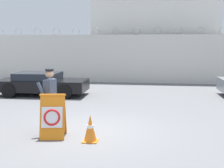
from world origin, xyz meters
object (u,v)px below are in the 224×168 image
at_px(security_guard, 50,97).
at_px(barricade_sign, 53,116).
at_px(parked_car_front_coupe, 42,83).
at_px(traffic_cone_mid, 90,129).

bearing_deg(security_guard, barricade_sign, 31.49).
relative_size(security_guard, parked_car_front_coupe, 0.42).
height_order(security_guard, traffic_cone_mid, security_guard).
relative_size(barricade_sign, traffic_cone_mid, 1.70).
bearing_deg(parked_car_front_coupe, barricade_sign, -68.37).
xyz_separation_m(barricade_sign, parked_car_front_coupe, (-2.77, 6.46, -0.01)).
xyz_separation_m(barricade_sign, traffic_cone_mid, (1.07, -0.22, -0.24)).
bearing_deg(barricade_sign, parked_car_front_coupe, 102.80).
relative_size(traffic_cone_mid, parked_car_front_coupe, 0.16).
bearing_deg(security_guard, parked_car_front_coupe, -151.06).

